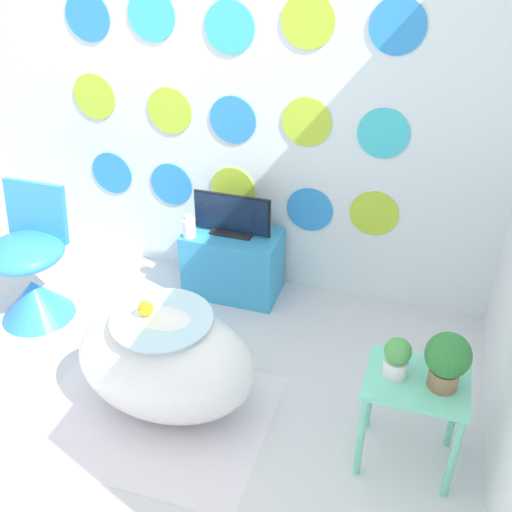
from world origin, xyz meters
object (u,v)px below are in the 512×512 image
Objects in this scene: potted_plant_right at (447,359)px; vase at (189,227)px; bathtub at (166,362)px; chair at (31,276)px; potted_plant_left at (397,357)px; tv at (232,217)px.

vase is at bearing 148.89° from potted_plant_right.
bathtub is 1.10× the size of chair.
potted_plant_right is at bearing -2.51° from potted_plant_left.
potted_plant_left is (1.34, -0.92, 0.09)m from vase.
potted_plant_right reaches higher than tv.
chair is at bearing 157.69° from bathtub.
tv is at bearing 25.32° from vase.
bathtub is at bearing -88.59° from tv.
potted_plant_left is (1.10, -1.03, 0.04)m from tv.
tv reaches higher than vase.
vase is at bearing 30.64° from chair.
potted_plant_right reaches higher than bathtub.
vase is (-0.24, -0.11, -0.05)m from tv.
chair is 1.68× the size of tv.
potted_plant_left is 0.20m from potted_plant_right.
tv is at bearing 136.84° from potted_plant_left.
chair reaches higher than tv.
potted_plant_right is at bearing -31.11° from vase.
tv is 1.67m from potted_plant_right.
tv is at bearing 141.26° from potted_plant_right.
potted_plant_right is (2.37, -0.44, 0.36)m from chair.
tv is (-0.03, 1.05, 0.26)m from bathtub.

